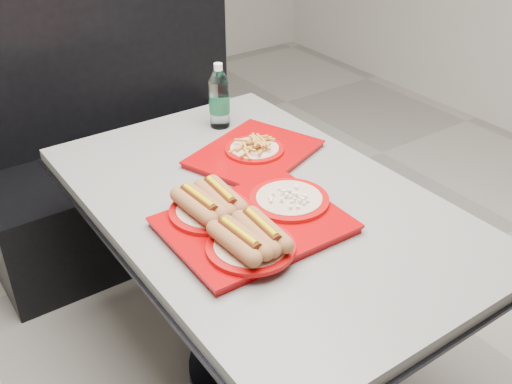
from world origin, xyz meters
TOP-DOWN VIEW (x-y plane):
  - ground at (0.00, 0.00)m, footprint 6.00×6.00m
  - diner_table at (0.00, 0.00)m, footprint 0.92×1.42m
  - booth_bench at (0.00, 1.09)m, footprint 1.30×0.57m
  - tray_near at (-0.13, -0.12)m, footprint 0.50×0.44m
  - tray_far at (0.13, 0.23)m, footprint 0.50×0.44m
  - water_bottle at (0.17, 0.50)m, footprint 0.08×0.08m

SIDE VIEW (x-z plane):
  - ground at x=0.00m, z-range 0.00..0.00m
  - booth_bench at x=0.00m, z-range -0.27..1.08m
  - diner_table at x=0.00m, z-range 0.21..0.96m
  - tray_far at x=0.13m, z-range 0.73..0.81m
  - tray_near at x=-0.13m, z-range 0.74..0.84m
  - water_bottle at x=0.17m, z-range 0.73..0.98m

